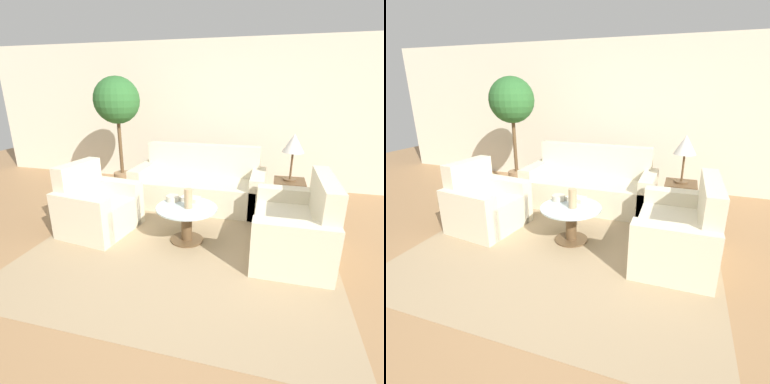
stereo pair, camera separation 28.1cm
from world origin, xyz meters
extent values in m
plane|color=#9E754C|center=(0.00, 0.00, 0.00)|extent=(14.00, 14.00, 0.00)
cube|color=beige|center=(0.00, 3.07, 1.30)|extent=(10.00, 0.06, 2.60)
cube|color=tan|center=(-0.09, 0.59, 0.00)|extent=(3.40, 3.33, 0.01)
cube|color=beige|center=(-0.23, 1.75, 0.21)|extent=(1.82, 0.84, 0.43)
cube|color=beige|center=(-0.23, 2.08, 0.46)|extent=(1.82, 0.18, 0.93)
cube|color=beige|center=(-1.14, 1.75, 0.30)|extent=(0.20, 0.84, 0.60)
cube|color=beige|center=(0.68, 1.75, 0.30)|extent=(0.20, 0.84, 0.60)
cube|color=beige|center=(-1.25, 0.57, 0.21)|extent=(0.86, 0.79, 0.43)
cube|color=beige|center=(-1.55, 0.61, 0.44)|extent=(0.27, 0.71, 0.89)
cube|color=beige|center=(-1.30, 0.23, 0.30)|extent=(0.80, 0.30, 0.60)
cube|color=beige|center=(-1.21, 0.91, 0.30)|extent=(0.80, 0.30, 0.60)
cube|color=beige|center=(1.11, 0.64, 0.21)|extent=(0.81, 1.07, 0.43)
cube|color=beige|center=(1.42, 0.64, 0.45)|extent=(0.19, 1.07, 0.91)
cube|color=beige|center=(1.11, 1.17, 0.30)|extent=(0.80, 0.20, 0.60)
cube|color=beige|center=(1.11, 0.10, 0.30)|extent=(0.80, 0.20, 0.60)
cylinder|color=brown|center=(-0.09, 0.59, 0.01)|extent=(0.41, 0.41, 0.02)
cylinder|color=brown|center=(-0.09, 0.59, 0.21)|extent=(0.13, 0.13, 0.43)
cylinder|color=#B2C6C6|center=(-0.09, 0.59, 0.43)|extent=(0.74, 0.74, 0.02)
cube|color=brown|center=(1.13, 1.76, 0.26)|extent=(0.43, 0.43, 0.52)
cylinder|color=brown|center=(1.13, 1.76, 0.54)|extent=(0.18, 0.18, 0.02)
cylinder|color=brown|center=(1.13, 1.76, 0.74)|extent=(0.03, 0.03, 0.39)
cone|color=beige|center=(1.13, 1.76, 1.06)|extent=(0.30, 0.30, 0.26)
cylinder|color=#93704C|center=(-1.68, 2.02, 0.19)|extent=(0.30, 0.30, 0.37)
cylinder|color=brown|center=(-1.68, 2.02, 0.88)|extent=(0.06, 0.06, 1.02)
sphere|color=#2D662D|center=(-1.68, 2.02, 1.59)|extent=(0.75, 0.75, 0.75)
cylinder|color=tan|center=(-0.06, 0.57, 0.56)|extent=(0.10, 0.10, 0.23)
cylinder|color=beige|center=(-0.32, 0.74, 0.48)|extent=(0.17, 0.17, 0.07)
cube|color=beige|center=(-0.10, 0.81, 0.47)|extent=(0.25, 0.20, 0.05)
camera|label=1|loc=(0.83, -2.59, 1.79)|focal=28.00mm
camera|label=2|loc=(1.10, -2.51, 1.79)|focal=28.00mm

